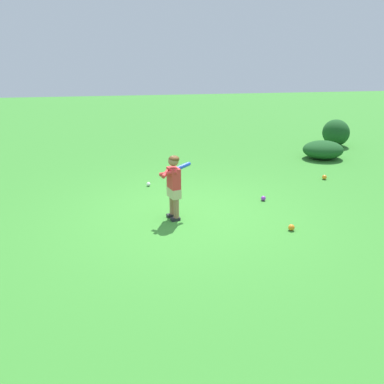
% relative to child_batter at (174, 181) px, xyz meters
% --- Properties ---
extents(ground_plane, '(40.00, 40.00, 0.00)m').
position_rel_child_batter_xyz_m(ground_plane, '(-0.11, 0.30, -0.65)').
color(ground_plane, '#38842D').
extents(child_batter, '(0.42, 0.56, 1.08)m').
position_rel_child_batter_xyz_m(child_batter, '(0.00, 0.00, 0.00)').
color(child_batter, '#232328').
rests_on(child_batter, ground).
extents(play_ball_behind_batter, '(0.10, 0.10, 0.10)m').
position_rel_child_batter_xyz_m(play_ball_behind_batter, '(0.79, 1.73, -0.60)').
color(play_ball_behind_batter, orange).
rests_on(play_ball_behind_batter, ground).
extents(play_ball_near_batter, '(0.08, 0.08, 0.08)m').
position_rel_child_batter_xyz_m(play_ball_near_batter, '(-1.73, -0.31, -0.61)').
color(play_ball_near_batter, white).
rests_on(play_ball_near_batter, ground).
extents(play_ball_center_lawn, '(0.09, 0.09, 0.09)m').
position_rel_child_batter_xyz_m(play_ball_center_lawn, '(-0.51, 1.75, -0.60)').
color(play_ball_center_lawn, purple).
rests_on(play_ball_center_lawn, ground).
extents(play_ball_far_left, '(0.10, 0.10, 0.10)m').
position_rel_child_batter_xyz_m(play_ball_far_left, '(-1.51, 3.51, -0.60)').
color(play_ball_far_left, orange).
rests_on(play_ball_far_left, ground).
extents(shrub_left_background, '(0.90, 0.73, 0.77)m').
position_rel_child_batter_xyz_m(shrub_left_background, '(-4.50, 5.44, -0.27)').
color(shrub_left_background, '#194C1E').
rests_on(shrub_left_background, ground).
extents(shrub_right_background, '(0.91, 1.05, 0.46)m').
position_rel_child_batter_xyz_m(shrub_right_background, '(-3.17, 4.34, -0.42)').
color(shrub_right_background, '#194C1E').
rests_on(shrub_right_background, ground).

